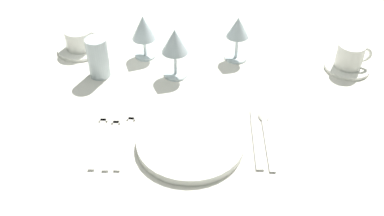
# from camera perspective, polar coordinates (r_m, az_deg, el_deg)

# --- Properties ---
(dining_table) EXTENTS (1.80, 1.11, 0.74)m
(dining_table) POSITION_cam_1_polar(r_m,az_deg,el_deg) (1.36, -1.12, 0.68)
(dining_table) COLOR silver
(dining_table) RESTS_ON ground
(dinner_plate) EXTENTS (0.26, 0.26, 0.02)m
(dinner_plate) POSITION_cam_1_polar(r_m,az_deg,el_deg) (1.10, -0.21, -4.40)
(dinner_plate) COLOR white
(dinner_plate) RESTS_ON dining_table
(fork_outer) EXTENTS (0.03, 0.22, 0.00)m
(fork_outer) POSITION_cam_1_polar(r_m,az_deg,el_deg) (1.14, -8.19, -3.43)
(fork_outer) COLOR beige
(fork_outer) RESTS_ON dining_table
(fork_inner) EXTENTS (0.02, 0.20, 0.00)m
(fork_inner) POSITION_cam_1_polar(r_m,az_deg,el_deg) (1.14, -9.89, -3.66)
(fork_inner) COLOR beige
(fork_inner) RESTS_ON dining_table
(fork_salad) EXTENTS (0.02, 0.21, 0.00)m
(fork_salad) POSITION_cam_1_polar(r_m,az_deg,el_deg) (1.15, -11.50, -3.43)
(fork_salad) COLOR beige
(fork_salad) RESTS_ON dining_table
(dinner_knife) EXTENTS (0.02, 0.21, 0.00)m
(dinner_knife) POSITION_cam_1_polar(r_m,az_deg,el_deg) (1.13, 8.06, -3.97)
(dinner_knife) COLOR beige
(dinner_knife) RESTS_ON dining_table
(spoon_soup) EXTENTS (0.03, 0.22, 0.01)m
(spoon_soup) POSITION_cam_1_polar(r_m,az_deg,el_deg) (1.15, 9.27, -3.02)
(spoon_soup) COLOR beige
(spoon_soup) RESTS_ON dining_table
(saucer_left) EXTENTS (0.13, 0.13, 0.01)m
(saucer_left) POSITION_cam_1_polar(r_m,az_deg,el_deg) (1.44, 18.81, 4.86)
(saucer_left) COLOR white
(saucer_left) RESTS_ON dining_table
(coffee_cup_left) EXTENTS (0.10, 0.08, 0.07)m
(coffee_cup_left) POSITION_cam_1_polar(r_m,az_deg,el_deg) (1.42, 19.22, 6.22)
(coffee_cup_left) COLOR white
(coffee_cup_left) RESTS_ON saucer_left
(saucer_right) EXTENTS (0.14, 0.14, 0.01)m
(saucer_right) POSITION_cam_1_polar(r_m,az_deg,el_deg) (1.49, -13.70, 7.23)
(saucer_right) COLOR white
(saucer_right) RESTS_ON dining_table
(coffee_cup_right) EXTENTS (0.11, 0.09, 0.06)m
(coffee_cup_right) POSITION_cam_1_polar(r_m,az_deg,el_deg) (1.47, -13.86, 8.42)
(coffee_cup_right) COLOR white
(coffee_cup_right) RESTS_ON saucer_right
(wine_glass_centre) EXTENTS (0.07, 0.07, 0.14)m
(wine_glass_centre) POSITION_cam_1_polar(r_m,az_deg,el_deg) (1.37, 5.74, 9.65)
(wine_glass_centre) COLOR silver
(wine_glass_centre) RESTS_ON dining_table
(wine_glass_left) EXTENTS (0.07, 0.07, 0.14)m
(wine_glass_left) POSITION_cam_1_polar(r_m,az_deg,el_deg) (1.38, -6.09, 9.77)
(wine_glass_left) COLOR silver
(wine_glass_left) RESTS_ON dining_table
(wine_glass_right) EXTENTS (0.08, 0.08, 0.15)m
(wine_glass_right) POSITION_cam_1_polar(r_m,az_deg,el_deg) (1.28, -2.16, 8.08)
(wine_glass_right) COLOR silver
(wine_glass_right) RESTS_ON dining_table
(drink_tumbler) EXTENTS (0.06, 0.06, 0.12)m
(drink_tumbler) POSITION_cam_1_polar(r_m,az_deg,el_deg) (1.33, -11.63, 5.97)
(drink_tumbler) COLOR silver
(drink_tumbler) RESTS_ON dining_table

